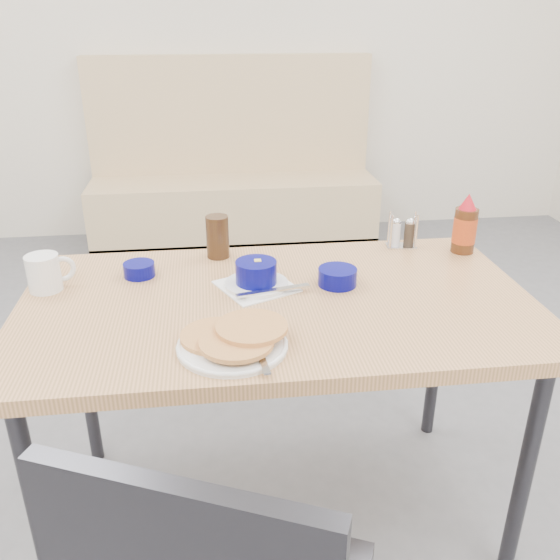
{
  "coord_description": "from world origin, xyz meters",
  "views": [
    {
      "loc": [
        -0.17,
        -1.19,
        1.48
      ],
      "look_at": [
        0.01,
        0.24,
        0.82
      ],
      "focal_mm": 38.0,
      "sensor_mm": 36.0,
      "label": 1
    }
  ],
  "objects": [
    {
      "name": "condiment_caddy",
      "position": [
        0.46,
        0.59,
        0.8
      ],
      "size": [
        0.11,
        0.07,
        0.12
      ],
      "rotation": [
        0.0,
        0.0,
        -0.14
      ],
      "color": "silver",
      "rests_on": "dining_table"
    },
    {
      "name": "wall_back",
      "position": [
        0.0,
        2.97,
        1.4
      ],
      "size": [
        5.0,
        0.06,
        2.8
      ],
      "primitive_type": "cube",
      "color": "beige",
      "rests_on": "ground"
    },
    {
      "name": "dining_table",
      "position": [
        0.0,
        0.25,
        0.7
      ],
      "size": [
        1.4,
        0.8,
        0.76
      ],
      "color": "tan",
      "rests_on": "ground"
    },
    {
      "name": "butter_bowl",
      "position": [
        0.18,
        0.32,
        0.78
      ],
      "size": [
        0.11,
        0.11,
        0.05
      ],
      "rotation": [
        0.0,
        0.0,
        0.21
      ],
      "color": "#040564",
      "rests_on": "dining_table"
    },
    {
      "name": "syrup_bottle",
      "position": [
        0.64,
        0.52,
        0.84
      ],
      "size": [
        0.07,
        0.07,
        0.2
      ],
      "rotation": [
        0.0,
        0.0,
        -0.38
      ],
      "color": "#47230F",
      "rests_on": "dining_table"
    },
    {
      "name": "creamer_bowl",
      "position": [
        -0.39,
        0.45,
        0.78
      ],
      "size": [
        0.09,
        0.09,
        0.04
      ],
      "rotation": [
        0.0,
        0.0,
        -0.13
      ],
      "color": "#040564",
      "rests_on": "dining_table"
    },
    {
      "name": "pancake_plate",
      "position": [
        -0.13,
        0.01,
        0.78
      ],
      "size": [
        0.26,
        0.27,
        0.05
      ],
      "rotation": [
        0.0,
        0.0,
        -0.21
      ],
      "color": "white",
      "rests_on": "dining_table"
    },
    {
      "name": "booth_bench",
      "position": [
        0.0,
        2.78,
        0.35
      ],
      "size": [
        1.9,
        0.56,
        1.22
      ],
      "color": "tan",
      "rests_on": "ground"
    },
    {
      "name": "grits_setting",
      "position": [
        -0.05,
        0.33,
        0.79
      ],
      "size": [
        0.27,
        0.25,
        0.08
      ],
      "rotation": [
        0.0,
        0.0,
        0.43
      ],
      "color": "white",
      "rests_on": "dining_table"
    },
    {
      "name": "coffee_mug",
      "position": [
        -0.64,
        0.39,
        0.81
      ],
      "size": [
        0.13,
        0.09,
        0.1
      ],
      "rotation": [
        0.0,
        0.0,
        0.4
      ],
      "color": "white",
      "rests_on": "dining_table"
    },
    {
      "name": "amber_tumbler",
      "position": [
        -0.15,
        0.58,
        0.83
      ],
      "size": [
        0.08,
        0.08,
        0.13
      ],
      "primitive_type": "cylinder",
      "rotation": [
        0.0,
        0.0,
        0.05
      ],
      "color": "#352111",
      "rests_on": "dining_table"
    }
  ]
}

